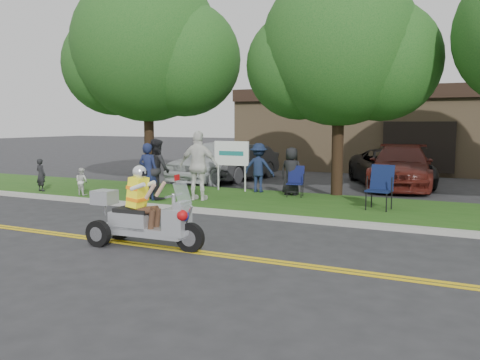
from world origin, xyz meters
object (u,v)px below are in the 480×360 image
at_px(lawn_chair_b, 381,184).
at_px(parked_car_mid, 390,168).
at_px(lawn_chair_a, 296,179).
at_px(spectator_adult_mid, 157,169).
at_px(parked_car_far_left, 217,160).
at_px(spectator_adult_right, 199,166).
at_px(spectator_adult_left, 148,172).
at_px(parked_car_left, 239,162).
at_px(parked_car_right, 401,167).
at_px(trike_scooter, 142,219).

xyz_separation_m(lawn_chair_b, parked_car_mid, (-0.74, 5.86, -0.07)).
height_order(lawn_chair_a, parked_car_mid, parked_car_mid).
relative_size(lawn_chair_a, spectator_adult_mid, 0.52).
bearing_deg(parked_car_far_left, spectator_adult_right, -62.56).
xyz_separation_m(spectator_adult_right, parked_car_far_left, (-2.18, 5.12, -0.26)).
xyz_separation_m(lawn_chair_a, lawn_chair_b, (2.78, -1.21, 0.12)).
xyz_separation_m(lawn_chair_a, parked_car_mid, (2.05, 4.64, 0.06)).
xyz_separation_m(lawn_chair_b, spectator_adult_left, (-6.42, -1.36, 0.18)).
relative_size(spectator_adult_mid, parked_car_left, 0.41).
relative_size(spectator_adult_left, parked_car_far_left, 0.33).
bearing_deg(lawn_chair_a, spectator_adult_left, -155.75).
bearing_deg(lawn_chair_b, parked_car_mid, 102.64).
relative_size(parked_car_far_left, parked_car_mid, 1.01).
bearing_deg(spectator_adult_right, parked_car_far_left, -75.20).
bearing_deg(parked_car_far_left, spectator_adult_mid, -75.91).
bearing_deg(parked_car_far_left, parked_car_right, 14.83).
bearing_deg(spectator_adult_mid, lawn_chair_a, -117.82).
distance_m(lawn_chair_b, parked_car_left, 8.54).
bearing_deg(trike_scooter, lawn_chair_a, 82.41).
bearing_deg(spectator_adult_mid, parked_car_left, -57.33).
bearing_deg(parked_car_mid, trike_scooter, -127.50).
distance_m(lawn_chair_b, spectator_adult_left, 6.56).
relative_size(trike_scooter, parked_car_right, 0.46).
height_order(parked_car_left, parked_car_mid, parked_car_left).
relative_size(lawn_chair_a, lawn_chair_b, 0.81).
distance_m(trike_scooter, parked_car_far_left, 10.78).
bearing_deg(lawn_chair_a, spectator_adult_mid, -157.83).
relative_size(lawn_chair_b, spectator_adult_right, 0.57).
relative_size(lawn_chair_a, parked_car_left, 0.21).
bearing_deg(trike_scooter, spectator_adult_mid, 119.68).
height_order(trike_scooter, lawn_chair_b, trike_scooter).
bearing_deg(lawn_chair_a, parked_car_mid, 55.16).
bearing_deg(trike_scooter, parked_car_mid, 74.53).
relative_size(parked_car_far_left, parked_car_right, 0.95).
bearing_deg(trike_scooter, parked_car_far_left, 108.36).
bearing_deg(parked_car_mid, lawn_chair_b, -107.35).
height_order(parked_car_far_left, parked_car_right, parked_car_far_left).
bearing_deg(spectator_adult_left, lawn_chair_a, -147.44).
bearing_deg(lawn_chair_a, parked_car_right, 49.90).
bearing_deg(spectator_adult_left, spectator_adult_mid, -116.02).
bearing_deg(parked_car_right, parked_car_far_left, -176.26).
bearing_deg(spectator_adult_mid, parked_car_far_left, -51.33).
distance_m(parked_car_left, parked_car_right, 6.40).
height_order(spectator_adult_left, parked_car_right, spectator_adult_left).
distance_m(parked_car_far_left, parked_car_right, 7.03).
relative_size(trike_scooter, parked_car_far_left, 0.48).
xyz_separation_m(spectator_adult_left, parked_car_far_left, (-0.82, 5.72, -0.09)).
xyz_separation_m(trike_scooter, parked_car_far_left, (-3.84, 10.07, 0.30)).
bearing_deg(spectator_adult_mid, lawn_chair_b, -141.23).
xyz_separation_m(trike_scooter, parked_car_left, (-3.32, 10.97, 0.18)).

